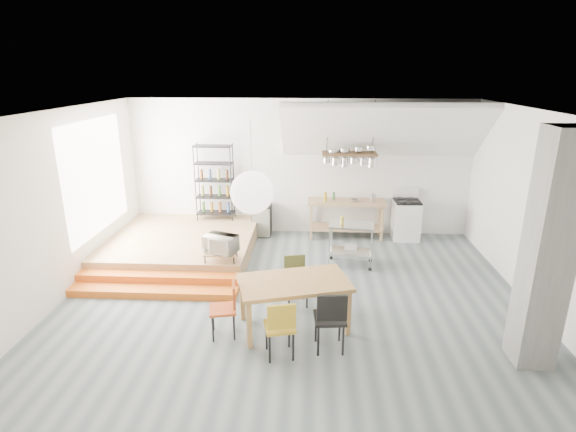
# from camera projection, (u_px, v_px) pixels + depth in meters

# --- Properties ---
(floor) EXTENTS (8.00, 8.00, 0.00)m
(floor) POSITION_uv_depth(u_px,v_px,m) (294.00, 300.00, 7.80)
(floor) COLOR #546061
(floor) RESTS_ON ground
(wall_back) EXTENTS (8.00, 0.04, 3.20)m
(wall_back) POSITION_uv_depth(u_px,v_px,m) (300.00, 168.00, 10.63)
(wall_back) COLOR silver
(wall_back) RESTS_ON ground
(wall_left) EXTENTS (0.04, 7.00, 3.20)m
(wall_left) POSITION_uv_depth(u_px,v_px,m) (56.00, 209.00, 7.51)
(wall_left) COLOR silver
(wall_left) RESTS_ON ground
(wall_right) EXTENTS (0.04, 7.00, 3.20)m
(wall_right) POSITION_uv_depth(u_px,v_px,m) (546.00, 217.00, 7.10)
(wall_right) COLOR silver
(wall_right) RESTS_ON ground
(ceiling) EXTENTS (8.00, 7.00, 0.02)m
(ceiling) POSITION_uv_depth(u_px,v_px,m) (295.00, 112.00, 6.81)
(ceiling) COLOR white
(ceiling) RESTS_ON wall_back
(slope_ceiling) EXTENTS (4.40, 1.44, 1.32)m
(slope_ceiling) POSITION_uv_depth(u_px,v_px,m) (383.00, 131.00, 9.67)
(slope_ceiling) COLOR white
(slope_ceiling) RESTS_ON wall_back
(window_pane) EXTENTS (0.02, 2.50, 2.20)m
(window_pane) POSITION_uv_depth(u_px,v_px,m) (96.00, 177.00, 8.87)
(window_pane) COLOR white
(window_pane) RESTS_ON wall_left
(platform) EXTENTS (3.00, 3.00, 0.40)m
(platform) POSITION_uv_depth(u_px,v_px,m) (183.00, 244.00, 9.77)
(platform) COLOR #9C7B4E
(platform) RESTS_ON ground
(step_lower) EXTENTS (3.00, 0.35, 0.13)m
(step_lower) POSITION_uv_depth(u_px,v_px,m) (153.00, 292.00, 7.96)
(step_lower) COLOR orange
(step_lower) RESTS_ON ground
(step_upper) EXTENTS (3.00, 0.35, 0.27)m
(step_upper) POSITION_uv_depth(u_px,v_px,m) (159.00, 280.00, 8.27)
(step_upper) COLOR orange
(step_upper) RESTS_ON ground
(concrete_column) EXTENTS (0.50, 0.50, 3.20)m
(concrete_column) POSITION_uv_depth(u_px,v_px,m) (548.00, 252.00, 5.71)
(concrete_column) COLOR slate
(concrete_column) RESTS_ON ground
(kitchen_counter) EXTENTS (1.80, 0.60, 0.91)m
(kitchen_counter) POSITION_uv_depth(u_px,v_px,m) (346.00, 212.00, 10.54)
(kitchen_counter) COLOR #9C7B4E
(kitchen_counter) RESTS_ON ground
(stove) EXTENTS (0.60, 0.60, 1.18)m
(stove) POSITION_uv_depth(u_px,v_px,m) (406.00, 219.00, 10.52)
(stove) COLOR white
(stove) RESTS_ON ground
(pot_rack) EXTENTS (1.20, 0.50, 1.43)m
(pot_rack) POSITION_uv_depth(u_px,v_px,m) (351.00, 157.00, 9.91)
(pot_rack) COLOR #3F2A19
(pot_rack) RESTS_ON ceiling
(wire_shelving) EXTENTS (0.88, 0.38, 1.80)m
(wire_shelving) POSITION_uv_depth(u_px,v_px,m) (215.00, 181.00, 10.53)
(wire_shelving) COLOR black
(wire_shelving) RESTS_ON platform
(microwave_shelf) EXTENTS (0.60, 0.40, 0.16)m
(microwave_shelf) POSITION_uv_depth(u_px,v_px,m) (221.00, 253.00, 8.42)
(microwave_shelf) COLOR #9C7B4E
(microwave_shelf) RESTS_ON platform
(paper_lantern) EXTENTS (0.60, 0.60, 0.60)m
(paper_lantern) POSITION_uv_depth(u_px,v_px,m) (252.00, 192.00, 6.20)
(paper_lantern) COLOR white
(paper_lantern) RESTS_ON ceiling
(dining_table) EXTENTS (1.84, 1.34, 0.78)m
(dining_table) POSITION_uv_depth(u_px,v_px,m) (294.00, 286.00, 6.79)
(dining_table) COLOR olive
(dining_table) RESTS_ON ground
(chair_mustard) EXTENTS (0.49, 0.49, 0.88)m
(chair_mustard) POSITION_uv_depth(u_px,v_px,m) (280.00, 325.00, 6.08)
(chair_mustard) COLOR gold
(chair_mustard) RESTS_ON ground
(chair_black) EXTENTS (0.47, 0.47, 0.95)m
(chair_black) POSITION_uv_depth(u_px,v_px,m) (331.00, 316.00, 6.21)
(chair_black) COLOR black
(chair_black) RESTS_ON ground
(chair_olive) EXTENTS (0.46, 0.46, 0.84)m
(chair_olive) POSITION_uv_depth(u_px,v_px,m) (296.00, 276.00, 7.58)
(chair_olive) COLOR brown
(chair_olive) RESTS_ON ground
(chair_red) EXTENTS (0.46, 0.46, 0.85)m
(chair_red) POSITION_uv_depth(u_px,v_px,m) (227.00, 305.00, 6.63)
(chair_red) COLOR #AE4018
(chair_red) RESTS_ON ground
(rolling_cart) EXTENTS (0.95, 0.62, 0.88)m
(rolling_cart) POSITION_uv_depth(u_px,v_px,m) (351.00, 239.00, 9.03)
(rolling_cart) COLOR silver
(rolling_cart) RESTS_ON ground
(mini_fridge) EXTENTS (0.44, 0.44, 0.75)m
(mini_fridge) POSITION_uv_depth(u_px,v_px,m) (262.00, 220.00, 10.77)
(mini_fridge) COLOR black
(mini_fridge) RESTS_ON ground
(microwave) EXTENTS (0.69, 0.58, 0.33)m
(microwave) POSITION_uv_depth(u_px,v_px,m) (221.00, 244.00, 8.36)
(microwave) COLOR beige
(microwave) RESTS_ON microwave_shelf
(bowl) EXTENTS (0.22, 0.22, 0.05)m
(bowl) POSITION_uv_depth(u_px,v_px,m) (355.00, 200.00, 10.39)
(bowl) COLOR silver
(bowl) RESTS_ON kitchen_counter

